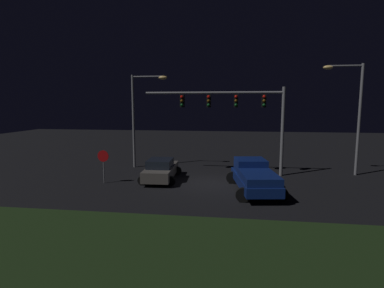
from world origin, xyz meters
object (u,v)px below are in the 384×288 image
(pickup_truck, at_px, (254,175))
(street_lamp_right, at_px, (352,106))
(stop_sign, at_px, (103,160))
(traffic_signal_gantry, at_px, (236,107))
(street_lamp_left, at_px, (141,109))
(car_sedan, at_px, (161,170))

(pickup_truck, relative_size, street_lamp_right, 0.69)
(pickup_truck, height_order, stop_sign, stop_sign)
(pickup_truck, relative_size, traffic_signal_gantry, 0.55)
(street_lamp_left, bearing_deg, street_lamp_right, -1.93)
(street_lamp_left, bearing_deg, pickup_truck, -33.59)
(street_lamp_right, bearing_deg, traffic_signal_gantry, -173.44)
(street_lamp_left, bearing_deg, traffic_signal_gantry, -11.00)
(pickup_truck, distance_m, street_lamp_right, 9.93)
(car_sedan, height_order, stop_sign, stop_sign)
(traffic_signal_gantry, bearing_deg, street_lamp_left, 169.00)
(traffic_signal_gantry, bearing_deg, stop_sign, -156.20)
(street_lamp_left, distance_m, street_lamp_right, 16.11)
(street_lamp_right, relative_size, stop_sign, 3.66)
(car_sedan, bearing_deg, stop_sign, 108.34)
(pickup_truck, bearing_deg, street_lamp_right, -62.56)
(pickup_truck, bearing_deg, stop_sign, 78.41)
(car_sedan, distance_m, traffic_signal_gantry, 7.15)
(pickup_truck, xyz_separation_m, stop_sign, (-9.79, 0.50, 0.56))
(car_sedan, bearing_deg, traffic_signal_gantry, -66.30)
(traffic_signal_gantry, distance_m, stop_sign, 10.13)
(stop_sign, bearing_deg, traffic_signal_gantry, 23.80)
(street_lamp_left, distance_m, stop_sign, 6.37)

